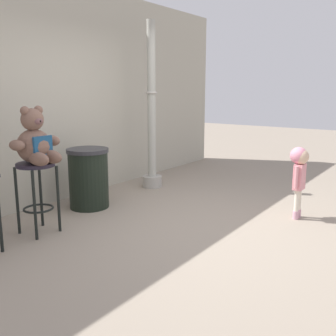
{
  "coord_description": "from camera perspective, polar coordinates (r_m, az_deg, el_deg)",
  "views": [
    {
      "loc": [
        -3.68,
        -2.27,
        1.58
      ],
      "look_at": [
        -0.07,
        0.3,
        0.67
      ],
      "focal_mm": 41.8,
      "sensor_mm": 36.0,
      "label": 1
    }
  ],
  "objects": [
    {
      "name": "ground_plane",
      "position": [
        4.6,
        3.61,
        -8.5
      ],
      "size": [
        24.0,
        24.0,
        0.0
      ],
      "primitive_type": "plane",
      "color": "gray"
    },
    {
      "name": "building_wall",
      "position": [
        5.84,
        -15.8,
        10.49
      ],
      "size": [
        7.78,
        0.3,
        3.02
      ],
      "primitive_type": "cube",
      "color": "#AEA996",
      "rests_on": "ground_plane"
    },
    {
      "name": "bar_stool_with_teddy",
      "position": [
        4.48,
        -18.6,
        -2.07
      ],
      "size": [
        0.41,
        0.41,
        0.79
      ],
      "color": "black",
      "rests_on": "ground_plane"
    },
    {
      "name": "teddy_bear",
      "position": [
        4.38,
        -18.76,
        3.57
      ],
      "size": [
        0.57,
        0.51,
        0.61
      ],
      "color": "brown",
      "rests_on": "bar_stool_with_teddy"
    },
    {
      "name": "child_walking",
      "position": [
        4.97,
        18.61,
        0.13
      ],
      "size": [
        0.28,
        0.22,
        0.89
      ],
      "rotation": [
        0.0,
        0.0,
        1.03
      ],
      "color": "#D298AC",
      "rests_on": "ground_plane"
    },
    {
      "name": "trash_bin",
      "position": [
        5.31,
        -11.51,
        -1.44
      ],
      "size": [
        0.55,
        0.55,
        0.8
      ],
      "color": "black",
      "rests_on": "ground_plane"
    },
    {
      "name": "lamppost",
      "position": [
        6.21,
        -2.39,
        6.33
      ],
      "size": [
        0.31,
        0.31,
        2.59
      ],
      "color": "#A4A097",
      "rests_on": "ground_plane"
    }
  ]
}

